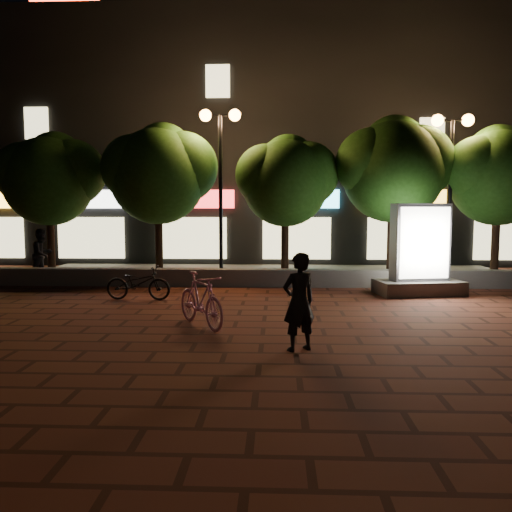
# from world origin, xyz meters

# --- Properties ---
(ground) EXTENTS (80.00, 80.00, 0.00)m
(ground) POSITION_xyz_m (0.00, 0.00, 0.00)
(ground) COLOR #5A2A1C
(ground) RESTS_ON ground
(retaining_wall) EXTENTS (16.00, 0.45, 0.50)m
(retaining_wall) POSITION_xyz_m (0.00, 4.00, 0.25)
(retaining_wall) COLOR #605D59
(retaining_wall) RESTS_ON ground
(sidewalk) EXTENTS (16.00, 5.00, 0.08)m
(sidewalk) POSITION_xyz_m (0.00, 6.50, 0.04)
(sidewalk) COLOR #605D59
(sidewalk) RESTS_ON ground
(building_block) EXTENTS (28.00, 8.12, 11.30)m
(building_block) POSITION_xyz_m (-0.01, 12.99, 5.00)
(building_block) COLOR black
(building_block) RESTS_ON ground
(tree_far_left) EXTENTS (3.36, 2.80, 4.63)m
(tree_far_left) POSITION_xyz_m (-6.95, 5.46, 3.29)
(tree_far_left) COLOR black
(tree_far_left) RESTS_ON sidewalk
(tree_left) EXTENTS (3.60, 3.00, 4.89)m
(tree_left) POSITION_xyz_m (-3.45, 5.46, 3.44)
(tree_left) COLOR black
(tree_left) RESTS_ON sidewalk
(tree_mid) EXTENTS (3.24, 2.70, 4.50)m
(tree_mid) POSITION_xyz_m (0.55, 5.46, 3.22)
(tree_mid) COLOR black
(tree_mid) RESTS_ON sidewalk
(tree_right) EXTENTS (3.72, 3.10, 5.07)m
(tree_right) POSITION_xyz_m (3.86, 5.46, 3.57)
(tree_right) COLOR black
(tree_right) RESTS_ON sidewalk
(tree_far_right) EXTENTS (3.48, 2.90, 4.76)m
(tree_far_right) POSITION_xyz_m (7.05, 5.46, 3.37)
(tree_far_right) COLOR black
(tree_far_right) RESTS_ON sidewalk
(street_lamp_left) EXTENTS (1.26, 0.36, 5.18)m
(street_lamp_left) POSITION_xyz_m (-1.50, 5.20, 4.03)
(street_lamp_left) COLOR black
(street_lamp_left) RESTS_ON sidewalk
(street_lamp_right) EXTENTS (1.26, 0.36, 4.98)m
(street_lamp_right) POSITION_xyz_m (5.50, 5.20, 3.89)
(street_lamp_right) COLOR black
(street_lamp_right) RESTS_ON sidewalk
(ad_kiosk) EXTENTS (2.36, 1.49, 2.38)m
(ad_kiosk) POSITION_xyz_m (3.98, 2.82, 0.96)
(ad_kiosk) COLOR #605D59
(ad_kiosk) RESTS_ON ground
(scooter_pink) EXTENTS (1.41, 1.70, 1.04)m
(scooter_pink) POSITION_xyz_m (-1.20, -1.07, 0.52)
(scooter_pink) COLOR #F198CF
(scooter_pink) RESTS_ON ground
(rider) EXTENTS (0.68, 0.60, 1.57)m
(rider) POSITION_xyz_m (0.60, -2.61, 0.79)
(rider) COLOR black
(rider) RESTS_ON ground
(scooter_parked) EXTENTS (1.64, 0.66, 0.84)m
(scooter_parked) POSITION_xyz_m (-3.17, 1.70, 0.42)
(scooter_parked) COLOR black
(scooter_parked) RESTS_ON ground
(pedestrian) EXTENTS (0.78, 0.89, 1.55)m
(pedestrian) POSITION_xyz_m (-6.95, 4.67, 0.86)
(pedestrian) COLOR black
(pedestrian) RESTS_ON sidewalk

